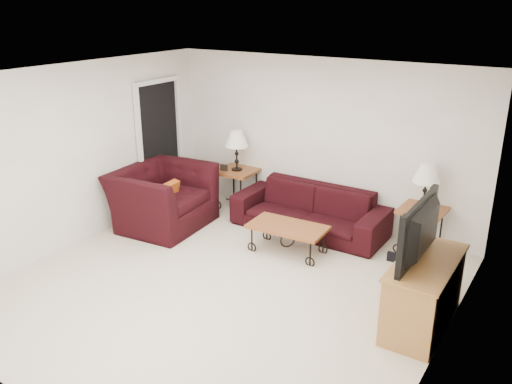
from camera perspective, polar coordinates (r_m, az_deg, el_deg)
ground at (r=6.56m, az=-3.35°, el=-10.01°), size 5.00×5.00×0.00m
wall_back at (r=8.10m, az=6.92°, el=5.34°), size 5.00×0.02×2.50m
wall_front at (r=4.45m, az=-23.09°, el=-8.89°), size 5.00×0.02×2.50m
wall_left at (r=7.72m, az=-18.80°, el=3.67°), size 0.02×5.00×2.50m
wall_right at (r=5.08m, az=19.95°, el=-4.84°), size 0.02×5.00×2.50m
ceiling at (r=5.74m, az=-3.86°, el=12.15°), size 5.00×5.00×0.00m
doorway at (r=8.83m, az=-10.26°, el=4.86°), size 0.08×0.94×2.04m
sofa at (r=7.93m, az=5.74°, el=-1.90°), size 2.29×0.89×0.67m
side_table_left at (r=8.76m, az=-2.04°, el=0.32°), size 0.63×0.63×0.66m
side_table_right at (r=7.58m, az=17.19°, el=-3.96°), size 0.60×0.60×0.63m
lamp_left at (r=8.56m, az=-2.09°, el=4.48°), size 0.39×0.39×0.66m
lamp_right at (r=7.36m, az=17.69°, el=0.55°), size 0.37×0.37×0.63m
photo_frame_left at (r=8.61m, az=-3.46°, el=2.63°), size 0.13×0.05×0.11m
photo_frame_right at (r=7.28m, az=18.28°, el=-1.95°), size 0.13×0.05×0.11m
coffee_table at (r=7.30m, az=3.39°, el=-5.03°), size 1.07×0.61×0.39m
armchair at (r=8.17m, az=-9.97°, el=-0.57°), size 1.32×1.48×0.90m
throw_pillow at (r=8.01m, az=-9.44°, el=-0.42°), size 0.14×0.42×0.41m
tv_stand at (r=5.94m, az=17.52°, el=-10.29°), size 0.52×1.25×0.75m
television at (r=5.64m, az=18.06°, el=-4.08°), size 0.15×1.12×0.65m
backpack at (r=7.17m, az=14.92°, el=-6.24°), size 0.34×0.29×0.38m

